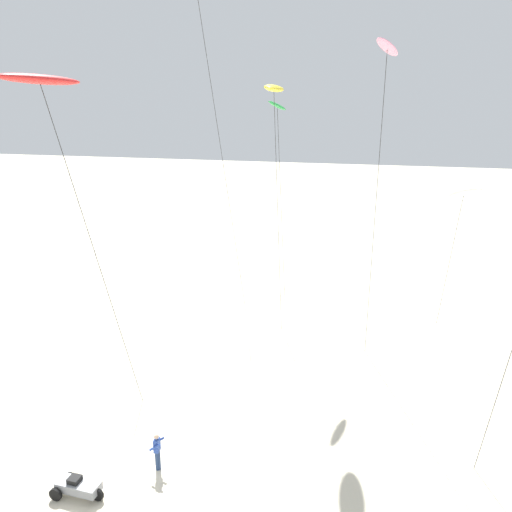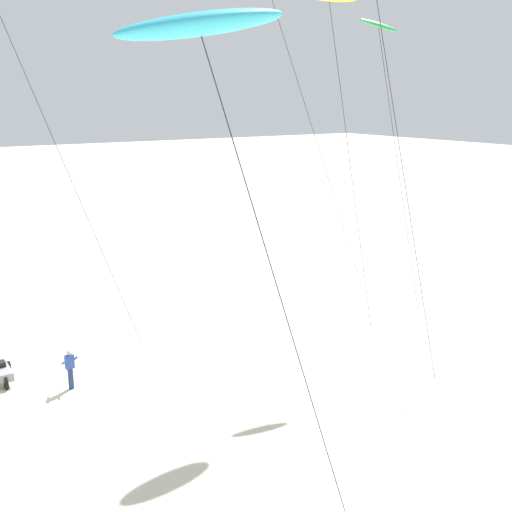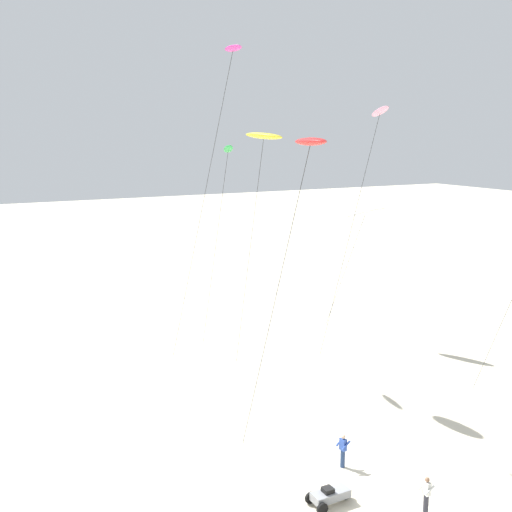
{
  "view_description": "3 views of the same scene",
  "coord_description": "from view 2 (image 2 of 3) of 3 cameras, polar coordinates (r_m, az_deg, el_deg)",
  "views": [
    {
      "loc": [
        10.78,
        -14.12,
        14.33
      ],
      "look_at": [
        2.81,
        12.08,
        6.31
      ],
      "focal_mm": 34.6,
      "sensor_mm": 36.0,
      "label": 1
    },
    {
      "loc": [
        25.4,
        -5.09,
        11.53
      ],
      "look_at": [
        2.44,
        9.77,
        4.49
      ],
      "focal_mm": 43.74,
      "sensor_mm": 36.0,
      "label": 2
    },
    {
      "loc": [
        -14.2,
        -20.78,
        15.63
      ],
      "look_at": [
        2.97,
        12.37,
        8.24
      ],
      "focal_mm": 43.18,
      "sensor_mm": 36.0,
      "label": 3
    }
  ],
  "objects": [
    {
      "name": "kite_flyer_middle",
      "position": [
        26.59,
        -16.65,
        -9.8
      ],
      "size": [
        0.57,
        0.59,
        1.67
      ],
      "color": "navy",
      "rests_on": "ground"
    },
    {
      "name": "kite_cyan",
      "position": [
        12.09,
        -5.04,
        20.17
      ],
      "size": [
        1.81,
        6.18,
        13.26
      ],
      "color": "#33BFE0",
      "rests_on": "ground"
    },
    {
      "name": "ground_plane",
      "position": [
        28.35,
        -19.98,
        -10.5
      ],
      "size": [
        260.0,
        260.0,
        0.0
      ],
      "primitive_type": "plane",
      "color": "beige"
    },
    {
      "name": "beach_buggy",
      "position": [
        28.38,
        -22.31,
        -9.75
      ],
      "size": [
        2.06,
        1.04,
        0.82
      ],
      "color": "gray",
      "rests_on": "ground"
    },
    {
      "name": "kite_green",
      "position": [
        31.15,
        11.22,
        19.54
      ],
      "size": [
        1.08,
        5.31,
        15.12
      ],
      "color": "green",
      "rests_on": "ground"
    }
  ]
}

